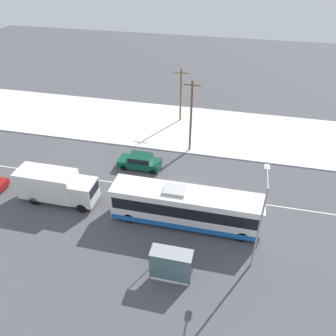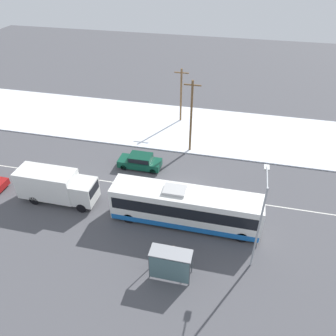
{
  "view_description": "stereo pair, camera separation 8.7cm",
  "coord_description": "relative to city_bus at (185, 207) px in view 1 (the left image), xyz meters",
  "views": [
    {
      "loc": [
        3.94,
        -23.93,
        20.13
      ],
      "look_at": [
        -1.95,
        1.72,
        1.4
      ],
      "focal_mm": 35.0,
      "sensor_mm": 36.0,
      "label": 1
    },
    {
      "loc": [
        4.02,
        -23.91,
        20.13
      ],
      "look_at": [
        -1.95,
        1.72,
        1.4
      ],
      "focal_mm": 35.0,
      "sensor_mm": 36.0,
      "label": 2
    }
  ],
  "objects": [
    {
      "name": "streetlamp",
      "position": [
        5.65,
        -2.79,
        3.03
      ],
      "size": [
        0.36,
        2.89,
        7.42
      ],
      "color": "#9EA3A8",
      "rests_on": "ground_plane"
    },
    {
      "name": "ground_plane",
      "position": [
        -0.81,
        3.81,
        -1.69
      ],
      "size": [
        120.0,
        120.0,
        0.0
      ],
      "primitive_type": "plane",
      "color": "#4C4C51"
    },
    {
      "name": "utility_pole_roadside",
      "position": [
        -1.58,
        11.41,
        2.66
      ],
      "size": [
        1.8,
        0.24,
        8.32
      ],
      "color": "brown",
      "rests_on": "ground_plane"
    },
    {
      "name": "utility_pole_snowlot",
      "position": [
        -4.07,
        18.42,
        1.99
      ],
      "size": [
        1.8,
        0.24,
        7.0
      ],
      "color": "brown",
      "rests_on": "ground_plane"
    },
    {
      "name": "city_bus",
      "position": [
        0.0,
        0.0,
        0.0
      ],
      "size": [
        12.46,
        2.57,
        3.46
      ],
      "color": "white",
      "rests_on": "ground_plane"
    },
    {
      "name": "box_truck",
      "position": [
        -11.96,
        0.16,
        0.03
      ],
      "size": [
        7.2,
        2.3,
        3.11
      ],
      "color": "silver",
      "rests_on": "ground_plane"
    },
    {
      "name": "sedan_car",
      "position": [
        -6.08,
        6.88,
        -0.84
      ],
      "size": [
        4.47,
        1.8,
        1.56
      ],
      "rotation": [
        0.0,
        0.0,
        3.14
      ],
      "color": "#0F4733",
      "rests_on": "ground_plane"
    },
    {
      "name": "lane_marking_center",
      "position": [
        -0.81,
        3.81,
        -1.69
      ],
      "size": [
        60.0,
        0.12,
        0.0
      ],
      "color": "silver",
      "rests_on": "ground_plane"
    },
    {
      "name": "snow_lot",
      "position": [
        -0.81,
        16.64,
        -1.63
      ],
      "size": [
        80.0,
        11.9,
        0.12
      ],
      "color": "silver",
      "rests_on": "ground_plane"
    },
    {
      "name": "pedestrian_at_stop",
      "position": [
        -0.05,
        -4.3,
        -0.69
      ],
      "size": [
        0.58,
        0.26,
        1.62
      ],
      "color": "#23232D",
      "rests_on": "ground_plane"
    },
    {
      "name": "bus_shelter",
      "position": [
        0.02,
        -5.82,
        -0.01
      ],
      "size": [
        2.95,
        1.2,
        2.4
      ],
      "color": "gray",
      "rests_on": "ground_plane"
    }
  ]
}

